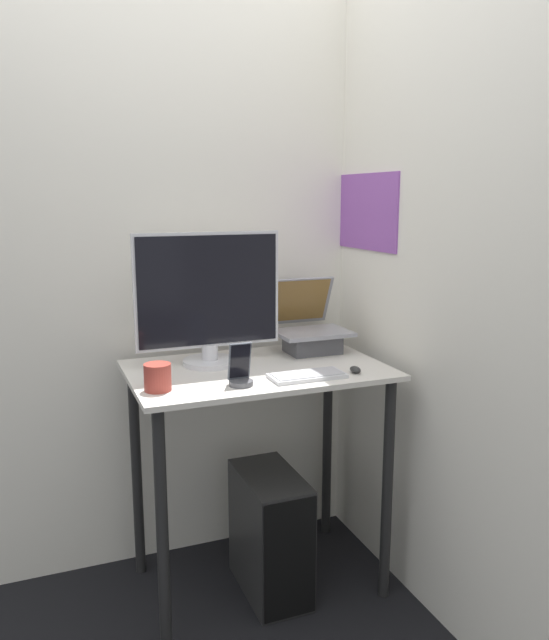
{
  "coord_description": "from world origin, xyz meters",
  "views": [
    {
      "loc": [
        -0.78,
        -1.85,
        1.55
      ],
      "look_at": [
        0.07,
        0.31,
        1.09
      ],
      "focal_mm": 35.0,
      "sensor_mm": 36.0,
      "label": 1
    }
  ],
  "objects_px": {
    "monitor": "(209,303)",
    "computer_tower": "(270,533)",
    "laptop": "(310,333)",
    "keyboard": "(307,375)",
    "mouse": "(355,370)",
    "cell_phone": "(240,373)"
  },
  "relations": [
    {
      "from": "cell_phone",
      "to": "monitor",
      "type": "bearing_deg",
      "value": 94.41
    },
    {
      "from": "monitor",
      "to": "computer_tower",
      "type": "xyz_separation_m",
      "value": [
        0.18,
        -0.17,
        -0.91
      ]
    },
    {
      "from": "laptop",
      "to": "keyboard",
      "type": "relative_size",
      "value": 1.15
    },
    {
      "from": "monitor",
      "to": "mouse",
      "type": "distance_m",
      "value": 0.61
    },
    {
      "from": "monitor",
      "to": "computer_tower",
      "type": "height_order",
      "value": "monitor"
    },
    {
      "from": "laptop",
      "to": "computer_tower",
      "type": "distance_m",
      "value": 0.82
    },
    {
      "from": "monitor",
      "to": "mouse",
      "type": "height_order",
      "value": "monitor"
    },
    {
      "from": "mouse",
      "to": "laptop",
      "type": "bearing_deg",
      "value": 92.53
    },
    {
      "from": "monitor",
      "to": "mouse",
      "type": "relative_size",
      "value": 10.1
    },
    {
      "from": "laptop",
      "to": "cell_phone",
      "type": "relative_size",
      "value": 2.09
    },
    {
      "from": "computer_tower",
      "to": "keyboard",
      "type": "bearing_deg",
      "value": -55.43
    },
    {
      "from": "mouse",
      "to": "cell_phone",
      "type": "relative_size",
      "value": 0.37
    },
    {
      "from": "monitor",
      "to": "keyboard",
      "type": "xyz_separation_m",
      "value": [
        0.27,
        -0.31,
        -0.23
      ]
    },
    {
      "from": "monitor",
      "to": "mouse",
      "type": "bearing_deg",
      "value": -34.25
    },
    {
      "from": "mouse",
      "to": "cell_phone",
      "type": "distance_m",
      "value": 0.44
    },
    {
      "from": "laptop",
      "to": "computer_tower",
      "type": "height_order",
      "value": "laptop"
    },
    {
      "from": "monitor",
      "to": "cell_phone",
      "type": "bearing_deg",
      "value": -85.59
    },
    {
      "from": "laptop",
      "to": "keyboard",
      "type": "xyz_separation_m",
      "value": [
        -0.17,
        -0.36,
        -0.07
      ]
    },
    {
      "from": "monitor",
      "to": "computer_tower",
      "type": "relative_size",
      "value": 1.15
    },
    {
      "from": "computer_tower",
      "to": "laptop",
      "type": "bearing_deg",
      "value": 40.34
    },
    {
      "from": "laptop",
      "to": "mouse",
      "type": "bearing_deg",
      "value": -87.47
    },
    {
      "from": "keyboard",
      "to": "mouse",
      "type": "height_order",
      "value": "mouse"
    }
  ]
}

